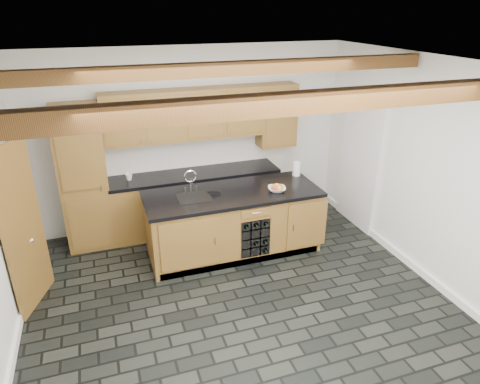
# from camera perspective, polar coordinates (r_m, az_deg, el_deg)

# --- Properties ---
(ground) EXTENTS (5.00, 5.00, 0.00)m
(ground) POSITION_cam_1_polar(r_m,az_deg,el_deg) (5.30, 0.36, -15.17)
(ground) COLOR black
(ground) RESTS_ON ground
(room_shell) EXTENTS (5.01, 5.00, 5.00)m
(room_shell) POSITION_cam_1_polar(r_m,az_deg,el_deg) (4.95, -2.54, 2.32)
(room_shell) COLOR white
(room_shell) RESTS_ON ground
(back_cabinetry) EXTENTS (3.65, 0.62, 2.20)m
(back_cabinetry) POSITION_cam_1_polar(r_m,az_deg,el_deg) (6.64, -9.06, 2.70)
(back_cabinetry) COLOR olive
(back_cabinetry) RESTS_ON ground
(island) EXTENTS (2.48, 0.96, 0.93)m
(island) POSITION_cam_1_polar(r_m,az_deg,el_deg) (6.15, -0.86, -4.03)
(island) COLOR olive
(island) RESTS_ON ground
(faucet) EXTENTS (0.45, 0.40, 0.34)m
(faucet) POSITION_cam_1_polar(r_m,az_deg,el_deg) (5.85, -6.23, -0.28)
(faucet) COLOR black
(faucet) RESTS_ON island
(kitchen_scale) EXTENTS (0.19, 0.15, 0.05)m
(kitchen_scale) POSITION_cam_1_polar(r_m,az_deg,el_deg) (5.93, -3.46, 0.10)
(kitchen_scale) COLOR black
(kitchen_scale) RESTS_ON island
(fruit_bowl) EXTENTS (0.31, 0.31, 0.06)m
(fruit_bowl) POSITION_cam_1_polar(r_m,az_deg,el_deg) (6.00, 4.93, 0.38)
(fruit_bowl) COLOR white
(fruit_bowl) RESTS_ON island
(fruit_cluster) EXTENTS (0.16, 0.17, 0.07)m
(fruit_cluster) POSITION_cam_1_polar(r_m,az_deg,el_deg) (5.98, 4.94, 0.66)
(fruit_cluster) COLOR red
(fruit_cluster) RESTS_ON fruit_bowl
(paper_towel) EXTENTS (0.12, 0.12, 0.21)m
(paper_towel) POSITION_cam_1_polar(r_m,az_deg,el_deg) (6.57, 7.56, 3.09)
(paper_towel) COLOR white
(paper_towel) RESTS_ON island
(mug) EXTENTS (0.13, 0.13, 0.10)m
(mug) POSITION_cam_1_polar(r_m,az_deg,el_deg) (6.56, -14.58, 1.96)
(mug) COLOR white
(mug) RESTS_ON back_cabinetry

